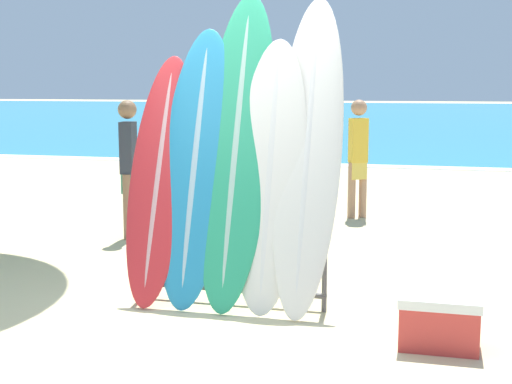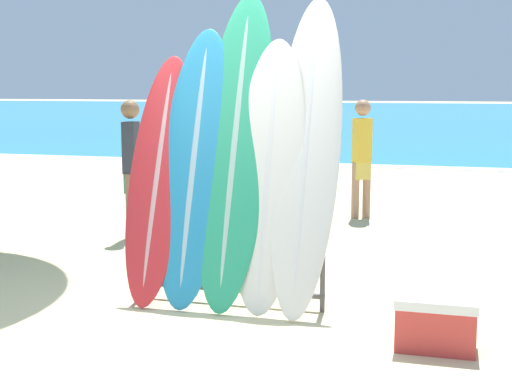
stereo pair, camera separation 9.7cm
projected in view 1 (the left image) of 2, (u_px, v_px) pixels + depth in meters
The scene contains 12 objects.
ground_plane at pixel (176, 322), 5.28m from camera, with size 160.00×160.00×0.00m, color beige.
ocean_water at pixel (409, 115), 43.71m from camera, with size 120.00×60.00×0.01m.
surfboard_rack at pixel (231, 252), 5.66m from camera, with size 1.54×0.04×0.78m.
surfboard_slot_0 at pixel (160, 177), 5.78m from camera, with size 0.51×0.85×2.00m.
surfboard_slot_1 at pixel (196, 164), 5.72m from camera, with size 0.59×0.87×2.22m.
surfboard_slot_2 at pixel (237, 147), 5.67m from camera, with size 0.59×0.99×2.51m.
surfboard_slot_3 at pixel (270, 173), 5.56m from camera, with size 0.57×0.73×2.12m.
surfboard_slot_4 at pixel (308, 151), 5.54m from camera, with size 0.53×1.03×2.46m.
person_near_water at pixel (358, 154), 9.37m from camera, with size 0.27×0.24×1.56m.
person_mid_beach at pixel (220, 128), 12.69m from camera, with size 0.31×0.28×1.82m.
person_far_left at pixel (129, 163), 8.11m from camera, with size 0.21×0.27×1.58m.
cooler_box at pixel (439, 321), 4.76m from camera, with size 0.53×0.36×0.36m.
Camera 1 is at (1.84, -4.77, 1.74)m, focal length 50.00 mm.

